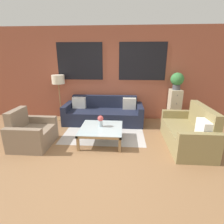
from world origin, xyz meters
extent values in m
plane|color=#8E6642|center=(0.00, 0.00, 0.00)|extent=(16.00, 16.00, 0.00)
cube|color=brown|center=(0.00, 2.44, 1.40)|extent=(8.40, 0.08, 2.80)
cube|color=black|center=(-0.95, 2.39, 1.80)|extent=(1.40, 0.01, 1.10)
cube|color=black|center=(0.95, 2.39, 1.80)|extent=(1.40, 0.01, 1.10)
cube|color=#BCB7B2|center=(-0.09, 1.23, 0.00)|extent=(2.09, 1.60, 0.00)
cube|color=#1E2338|center=(-0.19, 1.82, 0.20)|extent=(2.02, 0.72, 0.40)
cube|color=#1E2338|center=(-0.19, 2.26, 0.39)|extent=(2.02, 0.16, 0.78)
cube|color=#1E2338|center=(-1.28, 1.90, 0.29)|extent=(0.16, 0.88, 0.58)
cube|color=#1E2338|center=(0.90, 1.90, 0.29)|extent=(0.16, 0.88, 0.58)
cube|color=white|center=(-0.97, 2.10, 0.57)|extent=(0.40, 0.16, 0.34)
cube|color=beige|center=(0.59, 2.10, 0.57)|extent=(0.40, 0.16, 0.34)
cube|color=olive|center=(1.75, 0.61, 0.21)|extent=(0.64, 1.27, 0.42)
cube|color=olive|center=(2.15, 0.61, 0.46)|extent=(0.16, 1.27, 0.92)
cube|color=olive|center=(1.83, 1.31, 0.31)|extent=(0.80, 0.14, 0.62)
cube|color=olive|center=(1.83, -0.10, 0.31)|extent=(0.80, 0.14, 0.62)
cube|color=white|center=(1.99, 0.19, 0.59)|extent=(0.16, 0.40, 0.34)
cube|color=#84705B|center=(-1.53, 0.39, 0.20)|extent=(0.64, 0.64, 0.40)
cube|color=#84705B|center=(-1.93, 0.39, 0.42)|extent=(0.16, 0.64, 0.84)
cube|color=#84705B|center=(-1.61, 0.00, 0.28)|extent=(0.80, 0.14, 0.56)
cube|color=#84705B|center=(-1.61, 0.78, 0.28)|extent=(0.80, 0.14, 0.56)
cube|color=silver|center=(-0.09, 0.65, 0.36)|extent=(0.97, 0.97, 0.01)
cube|color=#99754C|center=(-0.09, 0.19, 0.33)|extent=(0.97, 0.05, 0.05)
cube|color=#99754C|center=(-0.09, 1.11, 0.33)|extent=(0.97, 0.05, 0.05)
cube|color=#99754C|center=(-0.55, 0.65, 0.33)|extent=(0.05, 0.97, 0.05)
cube|color=#99754C|center=(0.37, 0.65, 0.33)|extent=(0.05, 0.97, 0.05)
cube|color=#99754C|center=(-0.54, 0.21, 0.18)|extent=(0.05, 0.05, 0.35)
cube|color=#99754C|center=(0.36, 0.21, 0.18)|extent=(0.06, 0.05, 0.35)
cube|color=#99754C|center=(-0.54, 1.10, 0.18)|extent=(0.05, 0.06, 0.35)
cube|color=#99754C|center=(0.36, 1.10, 0.18)|extent=(0.06, 0.06, 0.35)
cylinder|color=olive|center=(-1.58, 2.12, 0.01)|extent=(0.28, 0.28, 0.02)
cylinder|color=olive|center=(-1.58, 2.12, 0.58)|extent=(0.03, 0.03, 1.13)
cylinder|color=beige|center=(-1.58, 2.12, 1.28)|extent=(0.38, 0.38, 0.27)
cube|color=#C6B793|center=(1.95, 2.16, 0.50)|extent=(0.33, 0.40, 1.01)
sphere|color=#38332D|center=(1.95, 1.95, 0.88)|extent=(0.02, 0.02, 0.02)
sphere|color=#38332D|center=(1.95, 1.95, 0.63)|extent=(0.02, 0.02, 0.02)
sphere|color=#38332D|center=(1.95, 1.95, 0.38)|extent=(0.02, 0.02, 0.02)
sphere|color=#38332D|center=(1.95, 1.95, 0.13)|extent=(0.02, 0.02, 0.02)
cylinder|color=#47474C|center=(1.95, 2.16, 1.08)|extent=(0.22, 0.22, 0.15)
sphere|color=#387A3D|center=(1.95, 2.16, 1.31)|extent=(0.38, 0.38, 0.38)
cylinder|color=#ADBCC6|center=(-0.11, 0.72, 0.44)|extent=(0.09, 0.09, 0.15)
sphere|color=#CC4C4C|center=(-0.11, 0.72, 0.56)|extent=(0.14, 0.14, 0.14)
camera|label=1|loc=(0.43, -3.08, 1.93)|focal=28.00mm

